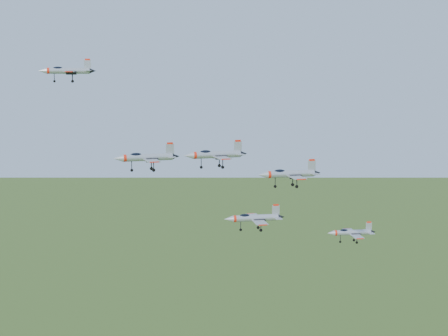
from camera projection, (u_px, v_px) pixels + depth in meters
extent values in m
cylinder|color=#A3A9B0|center=(68.00, 71.00, 124.28)|extent=(8.32, 1.32, 1.20)
cone|color=#A3A9B0|center=(42.00, 71.00, 123.24)|extent=(1.68, 1.22, 1.20)
cone|color=black|center=(93.00, 71.00, 125.29)|extent=(1.31, 1.04, 1.02)
ellipsoid|color=black|center=(58.00, 68.00, 123.79)|extent=(2.04, 0.89, 0.76)
cube|color=#A3A9B0|center=(69.00, 72.00, 121.85)|extent=(2.18, 4.09, 0.13)
cube|color=#A3A9B0|center=(70.00, 72.00, 126.85)|extent=(2.18, 4.09, 0.13)
cube|color=#A3A9B0|center=(88.00, 65.00, 124.90)|extent=(1.38, 0.13, 1.94)
cube|color=red|center=(87.00, 59.00, 124.76)|extent=(1.02, 0.14, 0.32)
cylinder|color=#A3A9B0|center=(148.00, 157.00, 118.93)|extent=(9.52, 2.05, 1.37)
cone|color=#A3A9B0|center=(118.00, 158.00, 117.27)|extent=(1.98, 1.50, 1.37)
cone|color=black|center=(176.00, 156.00, 120.52)|extent=(1.55, 1.26, 1.16)
ellipsoid|color=black|center=(136.00, 155.00, 118.18)|extent=(2.38, 1.15, 0.87)
cube|color=#A3A9B0|center=(152.00, 161.00, 116.24)|extent=(2.74, 4.78, 0.15)
cube|color=#A3A9B0|center=(146.00, 157.00, 121.81)|extent=(2.74, 4.78, 0.15)
cube|color=#A3A9B0|center=(170.00, 149.00, 119.99)|extent=(1.58, 0.24, 2.21)
cube|color=red|center=(170.00, 143.00, 119.83)|extent=(1.16, 0.23, 0.37)
cylinder|color=#A3A9B0|center=(217.00, 155.00, 104.44)|extent=(8.21, 1.73, 1.18)
cone|color=#A3A9B0|center=(188.00, 156.00, 103.03)|extent=(1.71, 1.29, 1.18)
cone|color=black|center=(243.00, 154.00, 105.80)|extent=(1.33, 1.09, 1.00)
ellipsoid|color=black|center=(205.00, 152.00, 103.80)|extent=(2.05, 0.98, 0.75)
cube|color=#A3A9B0|center=(222.00, 158.00, 102.12)|extent=(2.35, 4.12, 0.13)
cube|color=#A3A9B0|center=(214.00, 154.00, 106.93)|extent=(2.35, 4.12, 0.13)
cube|color=#A3A9B0|center=(238.00, 147.00, 105.34)|extent=(1.36, 0.20, 1.90)
cube|color=red|center=(238.00, 141.00, 105.20)|extent=(1.00, 0.19, 0.32)
cylinder|color=#A3A9B0|center=(291.00, 174.00, 131.50)|extent=(10.32, 1.60, 1.49)
cone|color=#A3A9B0|center=(263.00, 175.00, 130.06)|extent=(2.08, 1.51, 1.49)
cone|color=black|center=(317.00, 173.00, 132.89)|extent=(1.62, 1.28, 1.26)
ellipsoid|color=black|center=(279.00, 172.00, 130.84)|extent=(2.53, 1.10, 0.94)
cube|color=#A3A9B0|center=(297.00, 177.00, 128.51)|extent=(2.69, 5.06, 0.16)
cube|color=#A3A9B0|center=(287.00, 173.00, 134.68)|extent=(2.69, 5.06, 0.16)
cube|color=#A3A9B0|center=(312.00, 166.00, 132.38)|extent=(1.72, 0.16, 2.40)
cube|color=red|center=(312.00, 160.00, 132.21)|extent=(1.26, 0.17, 0.40)
cylinder|color=#A3A9B0|center=(256.00, 218.00, 110.87)|extent=(8.19, 1.51, 1.18)
cone|color=#A3A9B0|center=(229.00, 219.00, 109.98)|extent=(1.68, 1.24, 1.18)
cone|color=black|center=(281.00, 217.00, 111.74)|extent=(1.31, 1.05, 1.00)
ellipsoid|color=black|center=(245.00, 216.00, 110.45)|extent=(2.02, 0.93, 0.75)
cube|color=#A3A9B0|center=(260.00, 222.00, 108.47)|extent=(2.24, 4.06, 0.13)
cube|color=#A3A9B0|center=(253.00, 216.00, 113.41)|extent=(2.24, 4.06, 0.13)
cube|color=#A3A9B0|center=(276.00, 210.00, 111.39)|extent=(1.36, 0.16, 1.90)
cube|color=red|center=(276.00, 205.00, 111.25)|extent=(1.00, 0.17, 0.32)
cylinder|color=#A3A9B0|center=(352.00, 232.00, 131.15)|extent=(7.86, 1.97, 1.12)
cone|color=#A3A9B0|center=(331.00, 233.00, 130.61)|extent=(1.67, 1.29, 1.12)
cone|color=black|center=(373.00, 232.00, 131.67)|extent=(1.31, 1.08, 0.96)
ellipsoid|color=black|center=(344.00, 231.00, 130.87)|extent=(1.98, 1.01, 0.71)
cube|color=#A3A9B0|center=(357.00, 236.00, 128.82)|extent=(2.40, 4.00, 0.12)
cube|color=#A3A9B0|center=(350.00, 231.00, 133.58)|extent=(2.40, 4.00, 0.12)
cube|color=#A3A9B0|center=(369.00, 227.00, 131.40)|extent=(1.30, 0.25, 1.82)
cube|color=red|center=(369.00, 222.00, 131.27)|extent=(0.96, 0.22, 0.30)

